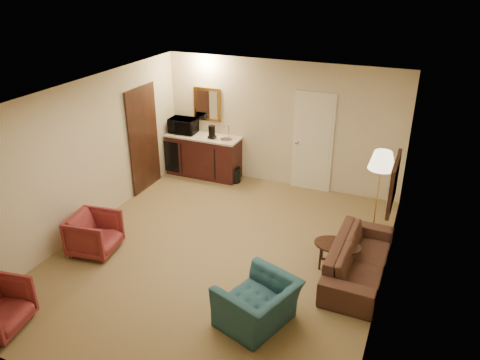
# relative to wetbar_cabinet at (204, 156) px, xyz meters

# --- Properties ---
(ground) EXTENTS (6.00, 6.00, 0.00)m
(ground) POSITION_rel_wetbar_cabinet_xyz_m (1.65, -2.72, -0.46)
(ground) COLOR olive
(ground) RESTS_ON ground
(room_walls) EXTENTS (5.02, 6.01, 2.61)m
(room_walls) POSITION_rel_wetbar_cabinet_xyz_m (1.55, -1.95, 1.26)
(room_walls) COLOR #C7B895
(room_walls) RESTS_ON ground
(wetbar_cabinet) EXTENTS (1.64, 0.58, 0.92)m
(wetbar_cabinet) POSITION_rel_wetbar_cabinet_xyz_m (0.00, 0.00, 0.00)
(wetbar_cabinet) COLOR #341210
(wetbar_cabinet) RESTS_ON ground
(sofa) EXTENTS (0.61, 1.98, 0.77)m
(sofa) POSITION_rel_wetbar_cabinet_xyz_m (3.80, -2.42, -0.08)
(sofa) COLOR black
(sofa) RESTS_ON ground
(teal_armchair) EXTENTS (0.89, 1.10, 0.83)m
(teal_armchair) POSITION_rel_wetbar_cabinet_xyz_m (2.77, -3.97, -0.05)
(teal_armchair) COLOR #1E464D
(teal_armchair) RESTS_ON ground
(rose_chair_near) EXTENTS (0.76, 0.80, 0.73)m
(rose_chair_near) POSITION_rel_wetbar_cabinet_xyz_m (-0.25, -3.41, -0.10)
(rose_chair_near) COLOR maroon
(rose_chair_near) RESTS_ON ground
(coffee_table) EXTENTS (0.76, 0.56, 0.41)m
(coffee_table) POSITION_rel_wetbar_cabinet_xyz_m (3.45, -2.33, -0.25)
(coffee_table) COLOR #331A11
(coffee_table) RESTS_ON ground
(floor_lamp) EXTENTS (0.47, 0.47, 1.63)m
(floor_lamp) POSITION_rel_wetbar_cabinet_xyz_m (3.85, -1.32, 0.35)
(floor_lamp) COLOR gold
(floor_lamp) RESTS_ON ground
(waste_bin) EXTENTS (0.31, 0.31, 0.33)m
(waste_bin) POSITION_rel_wetbar_cabinet_xyz_m (0.76, -0.07, -0.30)
(waste_bin) COLOR black
(waste_bin) RESTS_ON ground
(microwave) EXTENTS (0.60, 0.35, 0.40)m
(microwave) POSITION_rel_wetbar_cabinet_xyz_m (-0.49, 0.03, 0.66)
(microwave) COLOR black
(microwave) RESTS_ON wetbar_cabinet
(coffee_maker) EXTENTS (0.16, 0.16, 0.27)m
(coffee_maker) POSITION_rel_wetbar_cabinet_xyz_m (0.24, -0.06, 0.60)
(coffee_maker) COLOR black
(coffee_maker) RESTS_ON wetbar_cabinet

